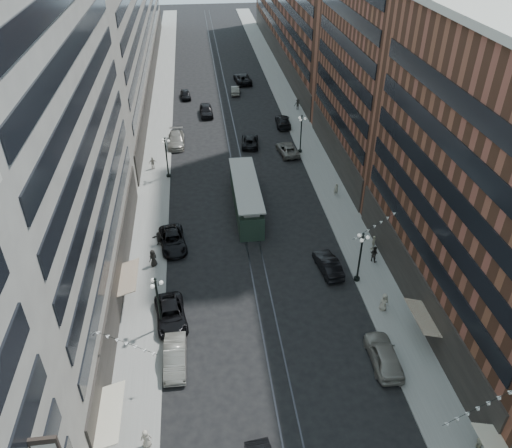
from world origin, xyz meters
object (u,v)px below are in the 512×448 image
car_extra_0 (243,78)px  car_extra_2 (250,141)px  car_extra_1 (175,357)px  pedestrian_1 (146,438)px  car_2 (171,315)px  pedestrian_7 (374,254)px  pedestrian_6 (153,163)px  pedestrian_2 (132,276)px  pedestrian_4 (481,441)px  car_9 (186,95)px  car_13 (206,110)px  car_14 (235,90)px  lamppost_sw_far (158,302)px  pedestrian_extra_0 (373,243)px  lamppost_se_far (360,256)px  car_10 (328,264)px  pedestrian_5 (159,238)px  car_11 (287,149)px  pedestrian_9 (298,104)px  pedestrian_extra_2 (153,258)px  streetcar (246,198)px  pedestrian_extra_1 (384,302)px  lamppost_se_mid (301,133)px  car_4 (384,355)px  lamppost_sw_mid (166,156)px  car_7 (173,240)px  car_12 (283,121)px  pedestrian_8 (336,189)px  car_8 (176,140)px

car_extra_0 → car_extra_2: (-1.74, -27.90, -0.15)m
car_extra_1 → pedestrian_1: bearing=-104.4°
car_2 → pedestrian_7: 20.95m
pedestrian_6 → pedestrian_2: bearing=78.8°
pedestrian_4 → car_9: (-19.10, 69.97, -0.36)m
car_13 → car_14: 11.22m
lamppost_sw_far → car_14: size_ratio=1.30×
pedestrian_1 → car_14: pedestrian_1 is taller
pedestrian_extra_0 → lamppost_se_far: bearing=-16.7°
pedestrian_1 → car_10: size_ratio=0.33×
lamppost_se_far → car_13: lamppost_se_far is taller
lamppost_se_far → pedestrian_5: bearing=157.0°
car_11 → pedestrian_9: bearing=-112.5°
pedestrian_9 → car_14: bearing=143.1°
car_2 → car_extra_1: (0.41, -4.76, 0.03)m
pedestrian_extra_2 → lamppost_se_far: bearing=121.3°
pedestrian_2 → car_13: pedestrian_2 is taller
streetcar → pedestrian_extra_1: size_ratio=7.20×
lamppost_se_mid → car_4: (-0.80, -37.89, -2.21)m
lamppost_sw_mid → pedestrian_6: 3.84m
lamppost_se_far → lamppost_se_mid: same height
pedestrian_2 → pedestrian_5: (2.23, 6.09, -0.17)m
lamppost_sw_far → pedestrian_extra_2: lamppost_sw_far is taller
pedestrian_extra_2 → lamppost_se_mid: bearing=-175.1°
car_7 → car_12: (16.80, 30.10, 0.00)m
car_9 → car_12: 20.80m
lamppost_sw_far → pedestrian_1: size_ratio=3.54×
car_4 → car_13: (-11.85, 53.53, -0.02)m
lamppost_sw_far → pedestrian_2: size_ratio=2.91×
pedestrian_7 → car_extra_0: pedestrian_7 is taller
car_10 → car_12: bearing=-99.7°
car_4 → car_10: bearing=-80.6°
car_extra_2 → car_12: bearing=-125.3°
car_extra_2 → pedestrian_extra_2: bearing=71.8°
car_extra_1 → car_12: bearing=70.8°
car_10 → car_14: 51.68m
car_extra_1 → car_7: bearing=91.9°
car_11 → car_13: 19.07m
car_4 → car_extra_2: size_ratio=1.02×
pedestrian_1 → car_11: size_ratio=0.30×
pedestrian_7 → pedestrian_9: bearing=-42.0°
pedestrian_8 → car_extra_0: bearing=-84.2°
pedestrian_4 → pedestrian_extra_2: size_ratio=0.98×
car_2 → car_9: 55.37m
pedestrian_6 → car_8: bearing=-121.5°
streetcar → pedestrian_6: 16.10m
car_12 → pedestrian_7: (3.29, -35.20, 0.26)m
pedestrian_1 → pedestrian_5: size_ratio=1.00×
lamppost_sw_mid → streetcar: lamppost_sw_mid is taller
car_9 → car_extra_2: 22.69m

